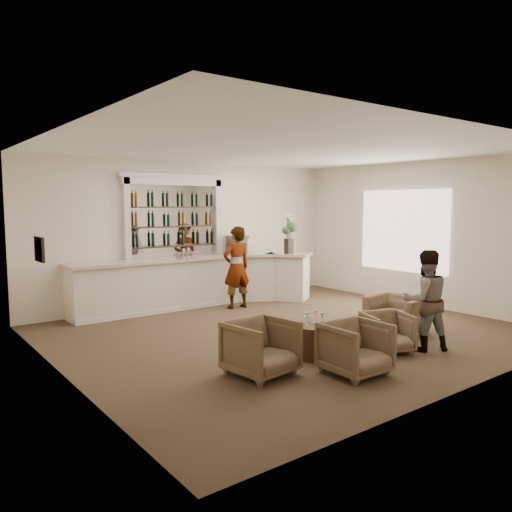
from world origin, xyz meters
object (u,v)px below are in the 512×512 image
at_px(sommelier, 236,267).
at_px(armchair_left, 261,348).
at_px(guest, 425,300).
at_px(espresso_machine, 235,245).
at_px(bar_counter, 198,281).
at_px(armchair_right, 387,332).
at_px(cocktail_table, 314,341).
at_px(armchair_center, 356,348).
at_px(armchair_far, 397,314).
at_px(flower_vase, 289,231).

bearing_deg(sommelier, armchair_left, 61.91).
relative_size(guest, espresso_machine, 3.08).
relative_size(bar_counter, armchair_right, 8.21).
xyz_separation_m(sommelier, espresso_machine, (0.41, 0.65, 0.45)).
relative_size(cocktail_table, sommelier, 0.34).
relative_size(armchair_left, armchair_center, 1.04).
relative_size(armchair_right, armchair_far, 0.70).
bearing_deg(armchair_right, flower_vase, 91.01).
relative_size(armchair_center, armchair_right, 1.16).
distance_m(guest, armchair_right, 0.80).
xyz_separation_m(cocktail_table, sommelier, (1.13, 3.68, 0.67)).
bearing_deg(guest, armchair_center, 32.93).
distance_m(bar_counter, armchair_far, 4.52).
relative_size(sommelier, armchair_right, 2.64).
xyz_separation_m(bar_counter, espresso_machine, (1.01, -0.03, 0.80)).
distance_m(armchair_center, armchair_right, 1.27).
bearing_deg(armchair_left, flower_vase, 37.76).
bearing_deg(cocktail_table, bar_counter, 83.03).
relative_size(guest, armchair_center, 1.99).
distance_m(armchair_left, armchair_far, 3.49).
xyz_separation_m(bar_counter, armchair_far, (1.79, -4.14, -0.25)).
distance_m(cocktail_table, armchair_center, 0.93).
distance_m(bar_counter, armchair_right, 4.91).
height_order(guest, armchair_left, guest).
relative_size(armchair_far, flower_vase, 1.04).
distance_m(sommelier, armchair_left, 4.48).
bearing_deg(bar_counter, guest, -77.44).
bearing_deg(sommelier, armchair_center, 77.61).
height_order(armchair_center, espresso_machine, espresso_machine).
relative_size(armchair_center, flower_vase, 0.84).
height_order(armchair_center, flower_vase, flower_vase).
bearing_deg(armchair_right, cocktail_table, 176.65).
relative_size(armchair_far, espresso_machine, 1.90).
distance_m(cocktail_table, flower_vase, 4.73).
bearing_deg(armchair_right, guest, -4.15).
xyz_separation_m(armchair_right, flower_vase, (1.55, 4.16, 1.36)).
relative_size(sommelier, armchair_far, 1.85).
height_order(cocktail_table, armchair_left, armchair_left).
bearing_deg(cocktail_table, sommelier, 72.86).
relative_size(armchair_center, espresso_machine, 1.55).
distance_m(armchair_far, espresso_machine, 4.31).
distance_m(sommelier, armchair_center, 4.79).
height_order(cocktail_table, flower_vase, flower_vase).
height_order(bar_counter, cocktail_table, bar_counter).
relative_size(armchair_right, flower_vase, 0.72).
xyz_separation_m(cocktail_table, armchair_far, (2.33, 0.22, 0.07)).
xyz_separation_m(espresso_machine, flower_vase, (1.11, -0.68, 0.31)).
relative_size(bar_counter, armchair_far, 5.75).
bearing_deg(armchair_far, armchair_left, -93.86).
height_order(bar_counter, espresso_machine, espresso_machine).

